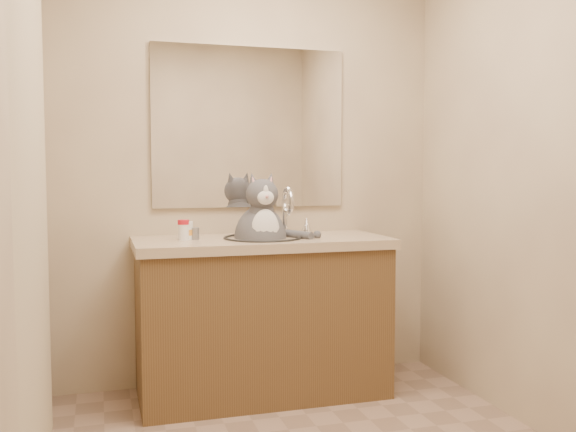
{
  "coord_description": "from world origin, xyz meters",
  "views": [
    {
      "loc": [
        -0.83,
        -2.32,
        1.21
      ],
      "look_at": [
        0.05,
        0.65,
        0.99
      ],
      "focal_mm": 40.0,
      "sensor_mm": 36.0,
      "label": 1
    }
  ],
  "objects_px": {
    "cat": "(261,234)",
    "pill_bottle_orange": "(188,231)",
    "grey_canister": "(195,233)",
    "pill_bottle_redcap": "(184,230)"
  },
  "relations": [
    {
      "from": "pill_bottle_redcap",
      "to": "cat",
      "type": "bearing_deg",
      "value": -4.17
    },
    {
      "from": "pill_bottle_redcap",
      "to": "grey_canister",
      "type": "height_order",
      "value": "pill_bottle_redcap"
    },
    {
      "from": "pill_bottle_redcap",
      "to": "grey_canister",
      "type": "relative_size",
      "value": 1.65
    },
    {
      "from": "pill_bottle_orange",
      "to": "grey_canister",
      "type": "distance_m",
      "value": 0.04
    },
    {
      "from": "pill_bottle_redcap",
      "to": "pill_bottle_orange",
      "type": "bearing_deg",
      "value": 27.84
    },
    {
      "from": "pill_bottle_orange",
      "to": "grey_canister",
      "type": "height_order",
      "value": "pill_bottle_orange"
    },
    {
      "from": "cat",
      "to": "pill_bottle_orange",
      "type": "relative_size",
      "value": 5.9
    },
    {
      "from": "cat",
      "to": "pill_bottle_orange",
      "type": "height_order",
      "value": "cat"
    },
    {
      "from": "cat",
      "to": "pill_bottle_orange",
      "type": "bearing_deg",
      "value": 172.93
    },
    {
      "from": "cat",
      "to": "grey_canister",
      "type": "xyz_separation_m",
      "value": [
        -0.34,
        0.03,
        0.01
      ]
    }
  ]
}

